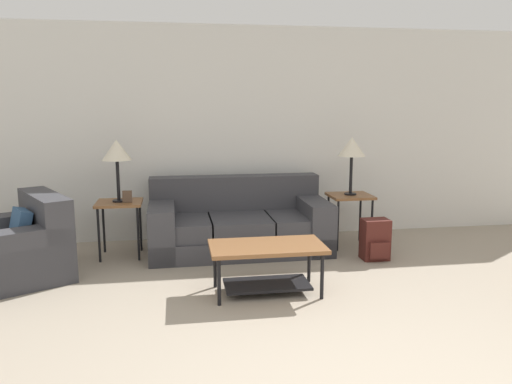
% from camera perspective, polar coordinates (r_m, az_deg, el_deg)
% --- Properties ---
extents(wall_back, '(9.10, 0.06, 2.60)m').
position_cam_1_polar(wall_back, '(6.26, -0.19, 6.70)').
color(wall_back, silver).
rests_on(wall_back, ground_plane).
extents(couch, '(2.02, 1.00, 0.82)m').
position_cam_1_polar(couch, '(5.76, -2.02, -3.79)').
color(couch, '#38383D').
rests_on(couch, ground_plane).
extents(armchair, '(1.34, 1.35, 0.80)m').
position_cam_1_polar(armchair, '(5.34, -25.99, -5.97)').
color(armchair, '#38383D').
rests_on(armchair, ground_plane).
extents(coffee_table, '(1.01, 0.55, 0.45)m').
position_cam_1_polar(coffee_table, '(4.44, 1.26, -7.50)').
color(coffee_table, brown).
rests_on(coffee_table, ground_plane).
extents(side_table_left, '(0.49, 0.45, 0.62)m').
position_cam_1_polar(side_table_left, '(5.65, -15.34, -1.81)').
color(side_table_left, brown).
rests_on(side_table_left, ground_plane).
extents(side_table_right, '(0.49, 0.45, 0.62)m').
position_cam_1_polar(side_table_right, '(5.96, 10.70, -1.01)').
color(side_table_right, brown).
rests_on(side_table_right, ground_plane).
extents(table_lamp_left, '(0.31, 0.31, 0.67)m').
position_cam_1_polar(table_lamp_left, '(5.56, -15.64, 4.49)').
color(table_lamp_left, black).
rests_on(table_lamp_left, side_table_left).
extents(table_lamp_right, '(0.31, 0.31, 0.67)m').
position_cam_1_polar(table_lamp_right, '(5.87, 10.90, 4.96)').
color(table_lamp_right, black).
rests_on(table_lamp_right, side_table_right).
extents(backpack, '(0.29, 0.29, 0.44)m').
position_cam_1_polar(backpack, '(5.57, 13.47, -5.34)').
color(backpack, '#4C1E19').
rests_on(backpack, ground_plane).
extents(picture_frame, '(0.10, 0.04, 0.13)m').
position_cam_1_polar(picture_frame, '(5.54, -14.51, -0.51)').
color(picture_frame, '#4C3828').
rests_on(picture_frame, side_table_left).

